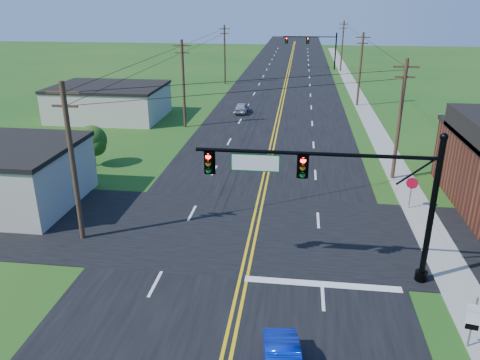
# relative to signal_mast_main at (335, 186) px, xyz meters

# --- Properties ---
(road_main) EXTENTS (16.00, 220.00, 0.04)m
(road_main) POSITION_rel_signal_mast_main_xyz_m (-4.34, 42.00, -4.73)
(road_main) COLOR black
(road_main) RESTS_ON ground
(road_cross) EXTENTS (70.00, 10.00, 0.04)m
(road_cross) POSITION_rel_signal_mast_main_xyz_m (-4.34, 4.00, -4.73)
(road_cross) COLOR black
(road_cross) RESTS_ON ground
(sidewalk) EXTENTS (2.00, 160.00, 0.08)m
(sidewalk) POSITION_rel_signal_mast_main_xyz_m (6.16, 32.00, -4.71)
(sidewalk) COLOR gray
(sidewalk) RESTS_ON ground
(signal_mast_main) EXTENTS (11.30, 0.60, 7.48)m
(signal_mast_main) POSITION_rel_signal_mast_main_xyz_m (0.00, 0.00, 0.00)
(signal_mast_main) COLOR black
(signal_mast_main) RESTS_ON ground
(signal_mast_far) EXTENTS (10.98, 0.60, 7.48)m
(signal_mast_far) POSITION_rel_signal_mast_main_xyz_m (0.10, 72.00, -0.20)
(signal_mast_far) COLOR black
(signal_mast_far) RESTS_ON ground
(cream_bldg_far) EXTENTS (12.20, 9.20, 3.70)m
(cream_bldg_far) POSITION_rel_signal_mast_main_xyz_m (-23.34, 30.00, -2.89)
(cream_bldg_far) COLOR beige
(cream_bldg_far) RESTS_ON ground
(utility_pole_left_a) EXTENTS (1.80, 0.28, 9.00)m
(utility_pole_left_a) POSITION_rel_signal_mast_main_xyz_m (-13.84, 2.00, -0.03)
(utility_pole_left_a) COLOR #3D2D1B
(utility_pole_left_a) RESTS_ON ground
(utility_pole_left_b) EXTENTS (1.80, 0.28, 9.00)m
(utility_pole_left_b) POSITION_rel_signal_mast_main_xyz_m (-13.84, 27.00, -0.03)
(utility_pole_left_b) COLOR #3D2D1B
(utility_pole_left_b) RESTS_ON ground
(utility_pole_left_c) EXTENTS (1.80, 0.28, 9.00)m
(utility_pole_left_c) POSITION_rel_signal_mast_main_xyz_m (-13.84, 54.00, -0.03)
(utility_pole_left_c) COLOR #3D2D1B
(utility_pole_left_c) RESTS_ON ground
(utility_pole_right_a) EXTENTS (1.80, 0.28, 9.00)m
(utility_pole_right_a) POSITION_rel_signal_mast_main_xyz_m (5.46, 14.00, -0.03)
(utility_pole_right_a) COLOR #3D2D1B
(utility_pole_right_a) RESTS_ON ground
(utility_pole_right_b) EXTENTS (1.80, 0.28, 9.00)m
(utility_pole_right_b) POSITION_rel_signal_mast_main_xyz_m (5.46, 40.00, -0.03)
(utility_pole_right_b) COLOR #3D2D1B
(utility_pole_right_b) RESTS_ON ground
(utility_pole_right_c) EXTENTS (1.80, 0.28, 9.00)m
(utility_pole_right_c) POSITION_rel_signal_mast_main_xyz_m (5.46, 70.00, -0.03)
(utility_pole_right_c) COLOR #3D2D1B
(utility_pole_right_c) RESTS_ON ground
(tree_right_back) EXTENTS (3.00, 3.00, 4.10)m
(tree_right_back) POSITION_rel_signal_mast_main_xyz_m (11.66, 18.00, -2.15)
(tree_right_back) COLOR #3D2D1B
(tree_right_back) RESTS_ON ground
(tree_left) EXTENTS (2.40, 2.40, 3.37)m
(tree_left) POSITION_rel_signal_mast_main_xyz_m (-18.34, 14.00, -2.59)
(tree_left) COLOR #3D2D1B
(tree_left) RESTS_ON ground
(distant_car) EXTENTS (1.46, 3.60, 1.23)m
(distant_car) POSITION_rel_signal_mast_main_xyz_m (-8.66, 34.12, -4.14)
(distant_car) COLOR #B6B6BB
(distant_car) RESTS_ON ground
(route_sign) EXTENTS (0.59, 0.15, 2.37)m
(route_sign) POSITION_rel_signal_mast_main_xyz_m (5.21, -4.67, -3.37)
(route_sign) COLOR slate
(route_sign) RESTS_ON ground
(stop_sign) EXTENTS (0.75, 0.32, 2.22)m
(stop_sign) POSITION_rel_signal_mast_main_xyz_m (5.58, 8.50, -3.15)
(stop_sign) COLOR slate
(stop_sign) RESTS_ON ground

